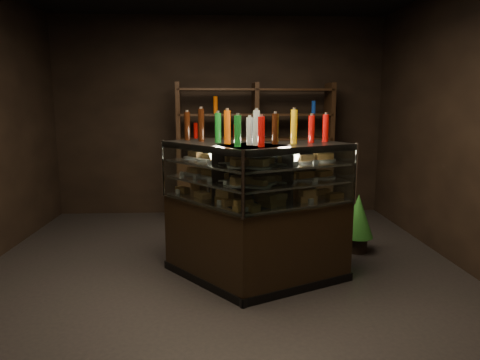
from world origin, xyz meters
name	(u,v)px	position (x,y,z in m)	size (l,w,h in m)	color
ground	(222,272)	(0.00, 0.00, 0.00)	(5.00, 5.00, 0.00)	black
room_shell	(221,78)	(0.00, 0.00, 1.94)	(5.02, 5.02, 3.01)	black
display_case	(253,235)	(0.30, -0.22, 0.45)	(1.87, 1.35, 1.34)	black
food_display	(254,174)	(0.30, -0.22, 1.05)	(1.55, 0.98, 0.42)	#B0793F
bottles_top	(254,128)	(0.30, -0.22, 1.48)	(1.38, 0.84, 0.30)	silver
potted_conifer	(358,215)	(1.57, 0.54, 0.44)	(0.36, 0.36, 0.77)	black
back_shelving	(255,179)	(0.51, 2.05, 0.61)	(2.28, 0.54, 2.00)	black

